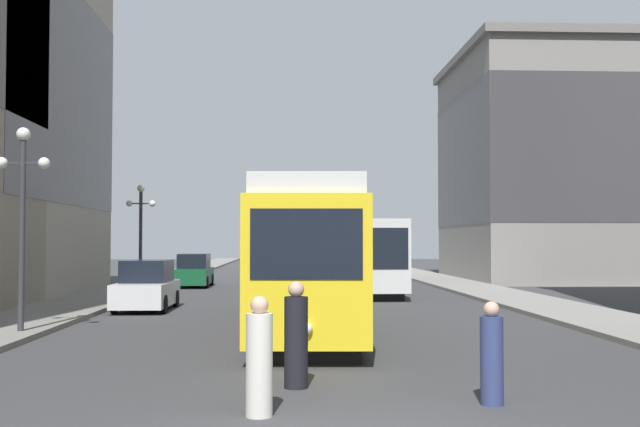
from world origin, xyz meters
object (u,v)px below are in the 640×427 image
at_px(streetcar, 311,255).
at_px(pedestrian_crossing_far, 296,338).
at_px(parked_car_left_near, 147,287).
at_px(transit_bus, 362,253).
at_px(pedestrian_crossing_near, 259,360).
at_px(parked_car_left_mid, 194,271).
at_px(lamp_post_left_far, 141,220).
at_px(lamp_post_left_near, 22,196).
at_px(pedestrian_on_sidewalk, 492,357).

xyz_separation_m(streetcar, pedestrian_crossing_far, (-0.55, -8.76, -1.26)).
bearing_deg(parked_car_left_near, transit_bus, 45.07).
bearing_deg(pedestrian_crossing_near, parked_car_left_mid, -168.82).
relative_size(parked_car_left_mid, pedestrian_crossing_near, 2.65).
distance_m(pedestrian_crossing_near, lamp_post_left_far, 27.03).
xyz_separation_m(parked_car_left_near, lamp_post_left_near, (-1.90, -7.71, 2.84)).
relative_size(streetcar, pedestrian_crossing_far, 7.74).
height_order(streetcar, pedestrian_on_sidewalk, streetcar).
xyz_separation_m(pedestrian_crossing_near, pedestrian_on_sidewalk, (3.52, 0.61, -0.06)).
xyz_separation_m(parked_car_left_mid, lamp_post_left_near, (-1.90, -22.16, 2.84)).
relative_size(parked_car_left_mid, lamp_post_left_far, 0.89).
relative_size(parked_car_left_mid, pedestrian_crossing_far, 2.50).
height_order(transit_bus, lamp_post_left_near, lamp_post_left_near).
height_order(parked_car_left_near, parked_car_left_mid, same).
bearing_deg(pedestrian_crossing_far, streetcar, -145.48).
height_order(streetcar, lamp_post_left_far, lamp_post_left_far).
distance_m(streetcar, lamp_post_left_far, 17.10).
distance_m(transit_bus, pedestrian_crossing_far, 23.97).
bearing_deg(streetcar, pedestrian_crossing_far, -90.92).
height_order(pedestrian_crossing_near, lamp_post_left_near, lamp_post_left_near).
bearing_deg(parked_car_left_mid, lamp_post_left_near, -94.62).
bearing_deg(lamp_post_left_far, parked_car_left_near, -77.94).
bearing_deg(parked_car_left_near, pedestrian_on_sidewalk, -63.16).
xyz_separation_m(streetcar, parked_car_left_near, (-5.77, 6.32, -1.26)).
distance_m(pedestrian_crossing_far, lamp_post_left_far, 25.16).
bearing_deg(parked_car_left_near, streetcar, -47.08).
distance_m(parked_car_left_near, lamp_post_left_near, 8.43).
height_order(pedestrian_crossing_near, lamp_post_left_far, lamp_post_left_far).
relative_size(transit_bus, lamp_post_left_far, 2.22).
xyz_separation_m(pedestrian_on_sidewalk, lamp_post_left_near, (-10.08, 8.86, 2.95)).
bearing_deg(streetcar, pedestrian_crossing_near, -93.15).
relative_size(transit_bus, pedestrian_crossing_near, 6.59).
relative_size(transit_bus, parked_car_left_mid, 2.49).
xyz_separation_m(pedestrian_crossing_far, lamp_post_left_near, (-7.12, 7.38, 2.84)).
xyz_separation_m(streetcar, pedestrian_crossing_near, (-1.11, -10.86, -1.30)).
xyz_separation_m(parked_car_left_near, parked_car_left_mid, (-0.00, 14.45, 0.00)).
bearing_deg(parked_car_left_mid, streetcar, -74.20).
relative_size(lamp_post_left_near, lamp_post_left_far, 1.05).
xyz_separation_m(parked_car_left_near, pedestrian_crossing_near, (4.66, -17.18, -0.05)).
xyz_separation_m(pedestrian_crossing_far, pedestrian_on_sidewalk, (2.97, -1.49, -0.11)).
relative_size(parked_car_left_near, lamp_post_left_far, 0.86).
xyz_separation_m(parked_car_left_mid, pedestrian_on_sidewalk, (8.18, -31.02, -0.11)).
bearing_deg(lamp_post_left_far, pedestrian_crossing_far, -73.47).
distance_m(streetcar, pedestrian_on_sidewalk, 10.62).
bearing_deg(parked_car_left_near, pedestrian_crossing_far, -70.37).
xyz_separation_m(parked_car_left_near, pedestrian_crossing_far, (5.22, -15.08, 0.00)).
bearing_deg(pedestrian_crossing_far, pedestrian_crossing_near, 23.27).
relative_size(transit_bus, lamp_post_left_near, 2.10).
distance_m(pedestrian_on_sidewalk, lamp_post_left_far, 27.53).
bearing_deg(pedestrian_crossing_near, lamp_post_left_near, -142.51).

